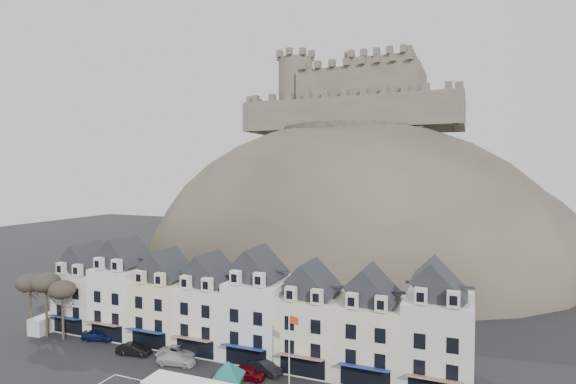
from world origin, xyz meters
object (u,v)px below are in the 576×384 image
at_px(car_white, 176,359).
at_px(car_maroon, 247,373).
at_px(flagpole, 290,350).
at_px(white_van, 48,323).
at_px(bus_shelter, 228,370).
at_px(car_silver, 178,351).
at_px(car_navy, 99,335).
at_px(car_charcoal, 265,367).
at_px(car_black, 134,349).

distance_m(car_white, car_maroon, 9.20).
bearing_deg(car_white, flagpole, -107.07).
bearing_deg(car_white, white_van, 75.48).
height_order(car_white, car_maroon, car_maroon).
xyz_separation_m(bus_shelter, car_silver, (-10.60, 6.51, -2.24)).
bearing_deg(car_navy, flagpole, -113.24).
relative_size(flagpole, car_white, 1.85).
xyz_separation_m(flagpole, car_charcoal, (-4.58, 4.07, -4.15)).
relative_size(white_van, car_charcoal, 1.20).
relative_size(car_maroon, car_charcoal, 0.96).
height_order(car_black, car_charcoal, car_charcoal).
xyz_separation_m(white_van, car_white, (23.27, -2.32, -0.45)).
bearing_deg(bus_shelter, white_van, 153.21).
bearing_deg(car_maroon, bus_shelter, 175.44).
height_order(bus_shelter, car_maroon, bus_shelter).
height_order(car_silver, car_charcoal, car_charcoal).
height_order(car_silver, car_maroon, car_maroon).
xyz_separation_m(white_van, car_charcoal, (33.67, -0.42, -0.42)).
bearing_deg(white_van, car_navy, -5.69).
height_order(bus_shelter, white_van, bus_shelter).
relative_size(car_navy, car_maroon, 1.10).
height_order(white_van, car_white, white_van).
bearing_deg(car_charcoal, flagpole, -110.34).
relative_size(car_white, car_charcoal, 1.09).
bearing_deg(car_black, white_van, 73.82).
distance_m(white_van, car_maroon, 32.57).
height_order(white_van, car_silver, white_van).
height_order(flagpole, car_white, flagpole).
bearing_deg(car_charcoal, car_maroon, 171.31).
bearing_deg(car_navy, white_van, 75.60).
height_order(bus_shelter, car_navy, bus_shelter).
distance_m(bus_shelter, flagpole, 6.35).
height_order(car_navy, car_charcoal, car_navy).
bearing_deg(car_navy, car_black, -119.42).
bearing_deg(car_black, flagpole, -105.97).
bearing_deg(bus_shelter, car_black, 148.12).
bearing_deg(white_van, car_charcoal, -6.40).
relative_size(car_black, car_maroon, 1.03).
bearing_deg(car_navy, bus_shelter, -120.66).
bearing_deg(car_black, car_charcoal, -93.94).
bearing_deg(car_black, car_white, -102.09).
bearing_deg(car_white, car_silver, 21.71).
relative_size(bus_shelter, car_silver, 1.25).
xyz_separation_m(car_navy, car_silver, (12.71, -0.29, -0.12)).
xyz_separation_m(bus_shelter, car_black, (-15.80, 4.78, -2.19)).
bearing_deg(white_van, car_maroon, -10.09).
bearing_deg(white_van, car_white, -11.38).
distance_m(car_silver, car_white, 2.36).
bearing_deg(car_silver, car_black, 111.83).
height_order(car_white, car_charcoal, car_charcoal).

